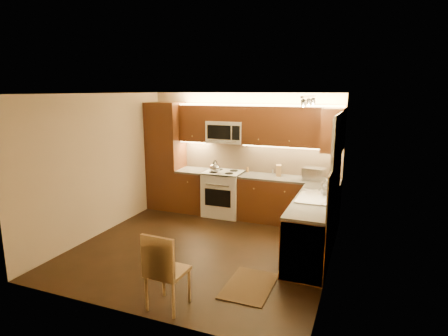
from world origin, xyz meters
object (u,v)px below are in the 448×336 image
at_px(stove, 224,193).
at_px(soap_bottle, 324,187).
at_px(toaster_oven, 314,174).
at_px(kettle, 215,166).
at_px(microwave, 226,132).
at_px(knife_block, 279,170).
at_px(sink, 316,193).
at_px(dining_chair, 168,269).

relative_size(stove, soap_bottle, 5.23).
bearing_deg(toaster_oven, kettle, -163.45).
height_order(microwave, knife_block, microwave).
distance_m(sink, knife_block, 1.54).
bearing_deg(knife_block, soap_bottle, -57.08).
bearing_deg(dining_chair, sink, 60.85).
bearing_deg(stove, soap_bottle, -20.61).
xyz_separation_m(sink, kettle, (-2.14, 0.99, 0.07)).
xyz_separation_m(sink, dining_chair, (-1.38, -2.25, -0.49)).
distance_m(stove, toaster_oven, 1.89).
height_order(kettle, knife_block, kettle).
bearing_deg(sink, microwave, 147.79).
height_order(sink, soap_bottle, soap_bottle).
height_order(stove, dining_chair, dining_chair).
distance_m(sink, soap_bottle, 0.35).
xyz_separation_m(sink, knife_block, (-0.89, 1.25, 0.03)).
distance_m(microwave, kettle, 0.74).
bearing_deg(knife_block, dining_chair, -112.11).
distance_m(stove, kettle, 0.62).
bearing_deg(toaster_oven, knife_block, -175.22).
bearing_deg(kettle, toaster_oven, 11.35).
bearing_deg(dining_chair, kettle, 105.55).
bearing_deg(stove, sink, -29.36).
bearing_deg(kettle, soap_bottle, -10.41).
bearing_deg(microwave, dining_chair, -79.98).
bearing_deg(microwave, knife_block, -0.36).
distance_m(microwave, toaster_oven, 1.94).
height_order(toaster_oven, knife_block, toaster_oven).
relative_size(microwave, sink, 0.88).
height_order(kettle, soap_bottle, kettle).
bearing_deg(toaster_oven, dining_chair, -97.95).
xyz_separation_m(kettle, dining_chair, (0.76, -3.24, -0.56)).
xyz_separation_m(stove, microwave, (0.00, 0.14, 1.26)).
bearing_deg(kettle, microwave, 68.62).
xyz_separation_m(microwave, soap_bottle, (2.09, -0.92, -0.73)).
xyz_separation_m(microwave, sink, (2.00, -1.26, -0.74)).
bearing_deg(knife_block, stove, 172.44).
relative_size(microwave, knife_block, 3.51).
bearing_deg(kettle, dining_chair, -70.91).
xyz_separation_m(stove, soap_bottle, (2.09, -0.79, 0.53)).
xyz_separation_m(sink, toaster_oven, (-0.20, 1.18, 0.04)).
bearing_deg(microwave, stove, -90.00).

